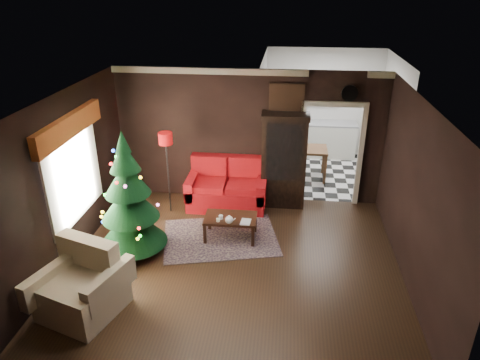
# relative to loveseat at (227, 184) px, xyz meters

# --- Properties ---
(floor) EXTENTS (5.50, 5.50, 0.00)m
(floor) POSITION_rel_loveseat_xyz_m (0.40, -2.05, -0.50)
(floor) COLOR black
(floor) RESTS_ON ground
(ceiling) EXTENTS (5.50, 5.50, 0.00)m
(ceiling) POSITION_rel_loveseat_xyz_m (0.40, -2.05, 2.30)
(ceiling) COLOR white
(ceiling) RESTS_ON ground
(wall_back) EXTENTS (5.50, 0.00, 5.50)m
(wall_back) POSITION_rel_loveseat_xyz_m (0.40, 0.45, 0.90)
(wall_back) COLOR black
(wall_back) RESTS_ON ground
(wall_front) EXTENTS (5.50, 0.00, 5.50)m
(wall_front) POSITION_rel_loveseat_xyz_m (0.40, -4.55, 0.90)
(wall_front) COLOR black
(wall_front) RESTS_ON ground
(wall_left) EXTENTS (0.00, 5.50, 5.50)m
(wall_left) POSITION_rel_loveseat_xyz_m (-2.35, -2.05, 0.90)
(wall_left) COLOR black
(wall_left) RESTS_ON ground
(wall_right) EXTENTS (0.00, 5.50, 5.50)m
(wall_right) POSITION_rel_loveseat_xyz_m (3.15, -2.05, 0.90)
(wall_right) COLOR black
(wall_right) RESTS_ON ground
(doorway) EXTENTS (1.10, 0.10, 2.10)m
(doorway) POSITION_rel_loveseat_xyz_m (2.10, 0.45, 0.55)
(doorway) COLOR beige
(doorway) RESTS_ON ground
(left_window) EXTENTS (0.05, 1.60, 1.40)m
(left_window) POSITION_rel_loveseat_xyz_m (-2.31, -1.85, 0.95)
(left_window) COLOR white
(left_window) RESTS_ON wall_left
(valance) EXTENTS (0.12, 2.10, 0.35)m
(valance) POSITION_rel_loveseat_xyz_m (-2.23, -1.85, 1.77)
(valance) COLOR brown
(valance) RESTS_ON wall_left
(kitchen_floor) EXTENTS (3.00, 3.00, 0.00)m
(kitchen_floor) POSITION_rel_loveseat_xyz_m (2.10, 1.95, -0.50)
(kitchen_floor) COLOR white
(kitchen_floor) RESTS_ON ground
(kitchen_window) EXTENTS (0.70, 0.06, 0.70)m
(kitchen_window) POSITION_rel_loveseat_xyz_m (2.10, 3.40, 1.20)
(kitchen_window) COLOR white
(kitchen_window) RESTS_ON ground
(rug) EXTENTS (2.35, 1.94, 0.01)m
(rug) POSITION_rel_loveseat_xyz_m (0.05, -1.26, -0.49)
(rug) COLOR #4F3347
(rug) RESTS_ON ground
(loveseat) EXTENTS (1.70, 0.90, 1.00)m
(loveseat) POSITION_rel_loveseat_xyz_m (0.00, 0.00, 0.00)
(loveseat) COLOR maroon
(loveseat) RESTS_ON ground
(curio_cabinet) EXTENTS (0.90, 0.45, 1.90)m
(curio_cabinet) POSITION_rel_loveseat_xyz_m (1.15, 0.22, 0.45)
(curio_cabinet) COLOR black
(curio_cabinet) RESTS_ON ground
(floor_lamp) EXTENTS (0.39, 0.39, 1.75)m
(floor_lamp) POSITION_rel_loveseat_xyz_m (-1.13, -0.35, 0.33)
(floor_lamp) COLOR black
(floor_lamp) RESTS_ON ground
(christmas_tree) EXTENTS (1.28, 1.28, 2.21)m
(christmas_tree) POSITION_rel_loveseat_xyz_m (-1.39, -1.85, 0.55)
(christmas_tree) COLOR black
(christmas_tree) RESTS_ON ground
(armchair) EXTENTS (1.31, 1.31, 1.06)m
(armchair) POSITION_rel_loveseat_xyz_m (-1.61, -3.42, -0.04)
(armchair) COLOR #C5B299
(armchair) RESTS_ON ground
(coffee_table) EXTENTS (0.95, 0.58, 0.42)m
(coffee_table) POSITION_rel_loveseat_xyz_m (0.23, -1.23, -0.28)
(coffee_table) COLOR black
(coffee_table) RESTS_ON rug
(teapot) EXTENTS (0.21, 0.21, 0.15)m
(teapot) POSITION_rel_loveseat_xyz_m (0.24, -1.46, 0.01)
(teapot) COLOR white
(teapot) RESTS_ON coffee_table
(cup_a) EXTENTS (0.10, 0.10, 0.07)m
(cup_a) POSITION_rel_loveseat_xyz_m (0.07, -1.31, -0.03)
(cup_a) COLOR white
(cup_a) RESTS_ON coffee_table
(cup_b) EXTENTS (0.07, 0.07, 0.06)m
(cup_b) POSITION_rel_loveseat_xyz_m (0.03, -1.41, -0.04)
(cup_b) COLOR white
(cup_b) RESTS_ON coffee_table
(book) EXTENTS (0.18, 0.03, 0.24)m
(book) POSITION_rel_loveseat_xyz_m (0.44, -1.39, 0.06)
(book) COLOR gray
(book) RESTS_ON coffee_table
(wall_clock) EXTENTS (0.32, 0.32, 0.06)m
(wall_clock) POSITION_rel_loveseat_xyz_m (2.35, 0.40, 1.88)
(wall_clock) COLOR white
(wall_clock) RESTS_ON wall_back
(painting) EXTENTS (0.62, 0.05, 0.52)m
(painting) POSITION_rel_loveseat_xyz_m (1.15, 0.41, 1.75)
(painting) COLOR #C27447
(painting) RESTS_ON wall_back
(kitchen_counter) EXTENTS (1.80, 0.60, 0.90)m
(kitchen_counter) POSITION_rel_loveseat_xyz_m (2.10, 3.15, -0.05)
(kitchen_counter) COLOR white
(kitchen_counter) RESTS_ON ground
(kitchen_table) EXTENTS (0.70, 0.70, 0.75)m
(kitchen_table) POSITION_rel_loveseat_xyz_m (1.80, 1.65, -0.12)
(kitchen_table) COLOR brown
(kitchen_table) RESTS_ON ground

